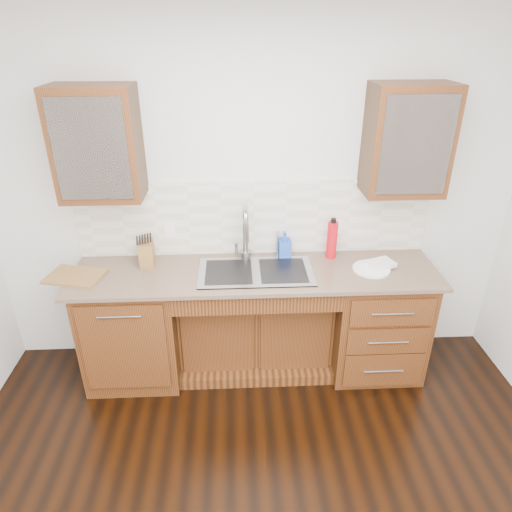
{
  "coord_description": "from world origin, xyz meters",
  "views": [
    {
      "loc": [
        -0.14,
        -1.51,
        2.54
      ],
      "look_at": [
        0.0,
        1.4,
        1.05
      ],
      "focal_mm": 32.0,
      "sensor_mm": 36.0,
      "label": 1
    }
  ],
  "objects_px": {
    "knife_block": "(147,253)",
    "plate": "(371,269)",
    "water_bottle": "(332,240)",
    "cutting_board": "(75,276)",
    "soap_bottle": "(284,244)"
  },
  "relations": [
    {
      "from": "knife_block",
      "to": "plate",
      "type": "bearing_deg",
      "value": -10.78
    },
    {
      "from": "water_bottle",
      "to": "knife_block",
      "type": "height_order",
      "value": "water_bottle"
    },
    {
      "from": "knife_block",
      "to": "cutting_board",
      "type": "relative_size",
      "value": 0.48
    },
    {
      "from": "soap_bottle",
      "to": "water_bottle",
      "type": "xyz_separation_m",
      "value": [
        0.36,
        -0.03,
        0.04
      ]
    },
    {
      "from": "soap_bottle",
      "to": "plate",
      "type": "bearing_deg",
      "value": -28.82
    },
    {
      "from": "plate",
      "to": "cutting_board",
      "type": "relative_size",
      "value": 0.71
    },
    {
      "from": "soap_bottle",
      "to": "cutting_board",
      "type": "bearing_deg",
      "value": -177.18
    },
    {
      "from": "cutting_board",
      "to": "knife_block",
      "type": "bearing_deg",
      "value": 20.24
    },
    {
      "from": "plate",
      "to": "knife_block",
      "type": "height_order",
      "value": "knife_block"
    },
    {
      "from": "plate",
      "to": "water_bottle",
      "type": "bearing_deg",
      "value": 139.47
    },
    {
      "from": "cutting_board",
      "to": "plate",
      "type": "bearing_deg",
      "value": 0.07
    },
    {
      "from": "soap_bottle",
      "to": "knife_block",
      "type": "bearing_deg",
      "value": 177.5
    },
    {
      "from": "plate",
      "to": "soap_bottle",
      "type": "bearing_deg",
      "value": 157.83
    },
    {
      "from": "water_bottle",
      "to": "soap_bottle",
      "type": "bearing_deg",
      "value": 175.15
    },
    {
      "from": "plate",
      "to": "knife_block",
      "type": "relative_size",
      "value": 1.48
    }
  ]
}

